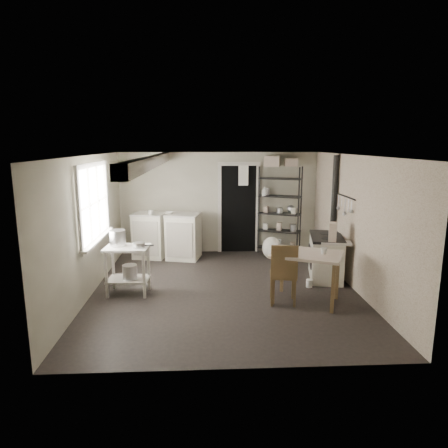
{
  "coord_description": "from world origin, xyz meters",
  "views": [
    {
      "loc": [
        -0.36,
        -6.56,
        2.49
      ],
      "look_at": [
        0.0,
        0.3,
        1.1
      ],
      "focal_mm": 32.0,
      "sensor_mm": 36.0,
      "label": 1
    }
  ],
  "objects_px": {
    "base_cabinets": "(167,237)",
    "chair": "(283,273)",
    "stove": "(326,255)",
    "work_table": "(306,279)",
    "flour_sack": "(271,248)",
    "stockpot": "(118,238)",
    "shelf_rack": "(280,212)",
    "prep_table": "(128,271)"
  },
  "relations": [
    {
      "from": "prep_table",
      "to": "stockpot",
      "type": "distance_m",
      "value": 0.57
    },
    {
      "from": "stockpot",
      "to": "prep_table",
      "type": "bearing_deg",
      "value": -27.71
    },
    {
      "from": "shelf_rack",
      "to": "stockpot",
      "type": "bearing_deg",
      "value": -120.36
    },
    {
      "from": "base_cabinets",
      "to": "chair",
      "type": "bearing_deg",
      "value": -39.93
    },
    {
      "from": "stockpot",
      "to": "work_table",
      "type": "distance_m",
      "value": 3.15
    },
    {
      "from": "chair",
      "to": "flour_sack",
      "type": "distance_m",
      "value": 2.47
    },
    {
      "from": "stockpot",
      "to": "shelf_rack",
      "type": "distance_m",
      "value": 3.93
    },
    {
      "from": "stove",
      "to": "work_table",
      "type": "relative_size",
      "value": 0.97
    },
    {
      "from": "base_cabinets",
      "to": "stove",
      "type": "relative_size",
      "value": 1.47
    },
    {
      "from": "shelf_rack",
      "to": "stove",
      "type": "distance_m",
      "value": 1.94
    },
    {
      "from": "prep_table",
      "to": "base_cabinets",
      "type": "bearing_deg",
      "value": 77.97
    },
    {
      "from": "stove",
      "to": "flour_sack",
      "type": "relative_size",
      "value": 2.11
    },
    {
      "from": "stockpot",
      "to": "base_cabinets",
      "type": "height_order",
      "value": "stockpot"
    },
    {
      "from": "shelf_rack",
      "to": "flour_sack",
      "type": "distance_m",
      "value": 0.89
    },
    {
      "from": "base_cabinets",
      "to": "chair",
      "type": "distance_m",
      "value": 3.38
    },
    {
      "from": "stove",
      "to": "flour_sack",
      "type": "bearing_deg",
      "value": 132.9
    },
    {
      "from": "prep_table",
      "to": "stove",
      "type": "xyz_separation_m",
      "value": [
        3.55,
        0.62,
        0.04
      ]
    },
    {
      "from": "prep_table",
      "to": "stove",
      "type": "relative_size",
      "value": 0.79
    },
    {
      "from": "work_table",
      "to": "chair",
      "type": "distance_m",
      "value": 0.38
    },
    {
      "from": "prep_table",
      "to": "chair",
      "type": "distance_m",
      "value": 2.57
    },
    {
      "from": "stove",
      "to": "chair",
      "type": "distance_m",
      "value": 1.54
    },
    {
      "from": "work_table",
      "to": "chair",
      "type": "bearing_deg",
      "value": -176.79
    },
    {
      "from": "base_cabinets",
      "to": "stove",
      "type": "distance_m",
      "value": 3.45
    },
    {
      "from": "prep_table",
      "to": "base_cabinets",
      "type": "height_order",
      "value": "base_cabinets"
    },
    {
      "from": "stove",
      "to": "flour_sack",
      "type": "distance_m",
      "value": 1.55
    },
    {
      "from": "shelf_rack",
      "to": "flour_sack",
      "type": "xyz_separation_m",
      "value": [
        -0.25,
        -0.48,
        -0.71
      ]
    },
    {
      "from": "prep_table",
      "to": "chair",
      "type": "relative_size",
      "value": 0.83
    },
    {
      "from": "prep_table",
      "to": "flour_sack",
      "type": "height_order",
      "value": "prep_table"
    },
    {
      "from": "stove",
      "to": "work_table",
      "type": "bearing_deg",
      "value": -109.17
    },
    {
      "from": "shelf_rack",
      "to": "stove",
      "type": "relative_size",
      "value": 1.93
    },
    {
      "from": "flour_sack",
      "to": "stockpot",
      "type": "bearing_deg",
      "value": -147.66
    },
    {
      "from": "base_cabinets",
      "to": "chair",
      "type": "relative_size",
      "value": 1.53
    },
    {
      "from": "shelf_rack",
      "to": "base_cabinets",
      "type": "bearing_deg",
      "value": -151.06
    },
    {
      "from": "chair",
      "to": "shelf_rack",
      "type": "bearing_deg",
      "value": 88.61
    },
    {
      "from": "prep_table",
      "to": "base_cabinets",
      "type": "xyz_separation_m",
      "value": [
        0.46,
        2.16,
        0.06
      ]
    },
    {
      "from": "work_table",
      "to": "flour_sack",
      "type": "distance_m",
      "value": 2.44
    },
    {
      "from": "prep_table",
      "to": "flour_sack",
      "type": "distance_m",
      "value": 3.37
    },
    {
      "from": "shelf_rack",
      "to": "work_table",
      "type": "bearing_deg",
      "value": -68.97
    },
    {
      "from": "flour_sack",
      "to": "work_table",
      "type": "bearing_deg",
      "value": -86.87
    },
    {
      "from": "prep_table",
      "to": "flour_sack",
      "type": "bearing_deg",
      "value": 35.07
    },
    {
      "from": "stockpot",
      "to": "work_table",
      "type": "relative_size",
      "value": 0.26
    },
    {
      "from": "prep_table",
      "to": "stockpot",
      "type": "height_order",
      "value": "stockpot"
    }
  ]
}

